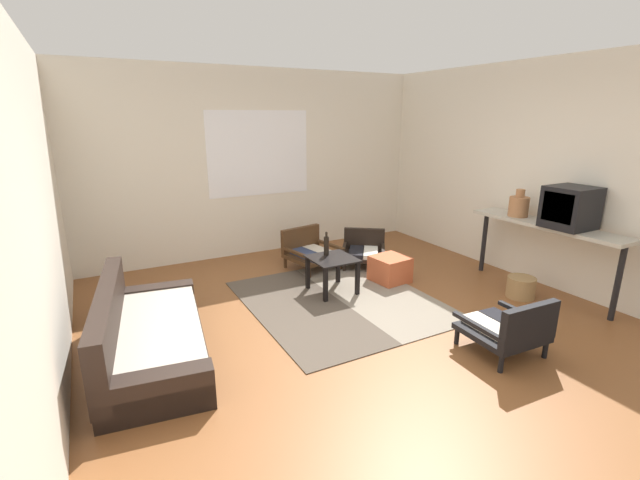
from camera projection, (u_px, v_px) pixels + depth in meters
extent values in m
plane|color=brown|center=(374.00, 332.00, 4.23)|extent=(7.80, 7.80, 0.00)
cube|color=silver|center=(258.00, 163.00, 6.44)|extent=(5.60, 0.12, 2.70)
cube|color=white|center=(259.00, 154.00, 6.35)|extent=(1.55, 0.01, 1.22)
cube|color=silver|center=(541.00, 174.00, 5.32)|extent=(0.12, 6.60, 2.70)
cube|color=silver|center=(28.00, 222.00, 2.90)|extent=(0.12, 6.60, 2.70)
cube|color=#4C4238|center=(300.00, 309.00, 4.72)|extent=(0.99, 2.27, 0.01)
cube|color=gray|center=(375.00, 292.00, 5.17)|extent=(0.99, 2.27, 0.01)
cube|color=black|center=(156.00, 344.00, 3.81)|extent=(1.05, 1.98, 0.21)
cube|color=#B2A899|center=(158.00, 328.00, 3.78)|extent=(0.93, 1.79, 0.10)
cube|color=black|center=(109.00, 322.00, 3.62)|extent=(0.40, 1.89, 0.55)
cube|color=black|center=(155.00, 300.00, 4.56)|extent=(0.82, 0.29, 0.32)
cube|color=black|center=(156.00, 395.00, 3.02)|extent=(0.82, 0.29, 0.32)
cube|color=black|center=(332.00, 259.00, 5.08)|extent=(0.51, 0.52, 0.02)
cube|color=black|center=(308.00, 273.00, 5.23)|extent=(0.04, 0.04, 0.41)
cube|color=black|center=(338.00, 267.00, 5.43)|extent=(0.04, 0.04, 0.41)
cube|color=black|center=(325.00, 285.00, 4.86)|extent=(0.04, 0.04, 0.41)
cube|color=black|center=(357.00, 279.00, 5.05)|extent=(0.04, 0.04, 0.41)
cylinder|color=#472D19|center=(341.00, 264.00, 5.95)|extent=(0.04, 0.04, 0.15)
cylinder|color=#472D19|center=(309.00, 273.00, 5.61)|extent=(0.04, 0.04, 0.15)
cylinder|color=#472D19|center=(316.00, 255.00, 6.35)|extent=(0.04, 0.04, 0.15)
cylinder|color=#472D19|center=(285.00, 262.00, 6.01)|extent=(0.04, 0.04, 0.15)
cube|color=#472D19|center=(313.00, 256.00, 5.95)|extent=(0.73, 0.73, 0.05)
cube|color=beige|center=(320.00, 251.00, 5.99)|extent=(0.31, 0.59, 0.06)
cube|color=#2D3856|center=(307.00, 255.00, 5.86)|extent=(0.31, 0.59, 0.06)
cube|color=#472D19|center=(301.00, 239.00, 6.11)|extent=(0.63, 0.19, 0.33)
cube|color=#472D19|center=(329.00, 245.00, 6.10)|extent=(0.16, 0.62, 0.04)
cube|color=#472D19|center=(295.00, 253.00, 5.74)|extent=(0.16, 0.62, 0.04)
cylinder|color=black|center=(457.00, 336.00, 4.00)|extent=(0.04, 0.04, 0.16)
cylinder|color=black|center=(499.00, 325.00, 4.22)|extent=(0.04, 0.04, 0.16)
cylinder|color=black|center=(501.00, 364.00, 3.55)|extent=(0.04, 0.04, 0.16)
cylinder|color=black|center=(545.00, 349.00, 3.77)|extent=(0.04, 0.04, 0.16)
cube|color=black|center=(501.00, 332.00, 3.86)|extent=(0.64, 0.63, 0.05)
cube|color=beige|center=(491.00, 328.00, 3.81)|extent=(0.23, 0.55, 0.06)
cube|color=black|center=(509.00, 323.00, 3.90)|extent=(0.23, 0.55, 0.06)
cube|color=black|center=(530.00, 325.00, 3.57)|extent=(0.61, 0.10, 0.34)
cube|color=black|center=(478.00, 327.00, 3.71)|extent=(0.07, 0.60, 0.04)
cube|color=black|center=(525.00, 314.00, 3.94)|extent=(0.07, 0.60, 0.04)
cylinder|color=black|center=(381.00, 268.00, 5.80)|extent=(0.04, 0.04, 0.14)
cylinder|color=black|center=(344.00, 267.00, 5.86)|extent=(0.04, 0.04, 0.14)
cylinder|color=black|center=(381.00, 257.00, 6.25)|extent=(0.04, 0.04, 0.14)
cylinder|color=black|center=(347.00, 256.00, 6.31)|extent=(0.04, 0.04, 0.14)
cube|color=black|center=(363.00, 256.00, 6.03)|extent=(0.79, 0.78, 0.05)
cube|color=silver|center=(371.00, 252.00, 5.98)|extent=(0.44, 0.51, 0.06)
cube|color=black|center=(356.00, 252.00, 6.01)|extent=(0.44, 0.51, 0.06)
cube|color=black|center=(364.00, 239.00, 6.21)|extent=(0.51, 0.39, 0.30)
cube|color=black|center=(383.00, 248.00, 5.96)|extent=(0.35, 0.47, 0.04)
cube|color=black|center=(344.00, 247.00, 6.03)|extent=(0.35, 0.47, 0.04)
cube|color=#BC5633|center=(390.00, 269.00, 5.49)|extent=(0.46, 0.46, 0.32)
cube|color=#B2AD9E|center=(547.00, 225.00, 4.98)|extent=(0.39, 1.82, 0.04)
cylinder|color=black|center=(618.00, 283.00, 4.38)|extent=(0.06, 0.06, 0.81)
cylinder|color=black|center=(484.00, 242.00, 5.81)|extent=(0.06, 0.06, 0.81)
cube|color=black|center=(571.00, 207.00, 4.70)|extent=(0.47, 0.44, 0.45)
cube|color=black|center=(558.00, 208.00, 4.59)|extent=(0.01, 0.34, 0.32)
cylinder|color=#A87047|center=(519.00, 207.00, 5.27)|extent=(0.23, 0.23, 0.24)
cylinder|color=#A87047|center=(520.00, 193.00, 5.23)|extent=(0.10, 0.10, 0.09)
cylinder|color=black|center=(326.00, 246.00, 5.16)|extent=(0.06, 0.06, 0.22)
cylinder|color=black|center=(326.00, 234.00, 5.12)|extent=(0.03, 0.03, 0.06)
cylinder|color=#9E7A4C|center=(521.00, 287.00, 5.02)|extent=(0.31, 0.31, 0.24)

